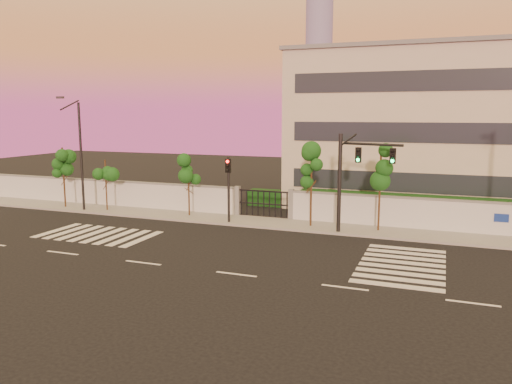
{
  "coord_description": "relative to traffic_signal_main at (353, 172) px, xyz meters",
  "views": [
    {
      "loc": [
        8.64,
        -20.27,
        7.31
      ],
      "look_at": [
        -1.31,
        6.0,
        2.87
      ],
      "focal_mm": 35.0,
      "sensor_mm": 36.0,
      "label": 1
    }
  ],
  "objects": [
    {
      "name": "road_markings",
      "position": [
        -5.15,
        -5.65,
        -3.86
      ],
      "size": [
        57.0,
        7.62,
        0.02
      ],
      "color": "silver",
      "rests_on": "ground"
    },
    {
      "name": "distant_skyscraper",
      "position": [
        -68.57,
        270.59,
        58.12
      ],
      "size": [
        16.0,
        16.0,
        118.0
      ],
      "color": "slate",
      "rests_on": "ground"
    },
    {
      "name": "traffic_signal_secondary",
      "position": [
        -8.15,
        0.1,
        -0.99
      ],
      "size": [
        0.35,
        0.34,
        4.52
      ],
      "rotation": [
        0.0,
        0.0,
        -0.08
      ],
      "color": "black",
      "rests_on": "ground"
    },
    {
      "name": "traffic_signal_main",
      "position": [
        0.0,
        0.0,
        0.0
      ],
      "size": [
        3.8,
        1.29,
        6.11
      ],
      "rotation": [
        0.0,
        0.0,
        -0.31
      ],
      "color": "black",
      "rests_on": "ground"
    },
    {
      "name": "institutional_building",
      "position": [
        5.43,
        12.58,
        2.29
      ],
      "size": [
        24.4,
        12.4,
        12.25
      ],
      "color": "beige",
      "rests_on": "ground"
    },
    {
      "name": "ground",
      "position": [
        -3.57,
        -9.41,
        -3.87
      ],
      "size": [
        120.0,
        120.0,
        0.0
      ],
      "primitive_type": "plane",
      "color": "black",
      "rests_on": "ground"
    },
    {
      "name": "street_tree_b",
      "position": [
        -18.39,
        0.75,
        -0.98
      ],
      "size": [
        1.32,
        1.05,
        3.92
      ],
      "color": "#382314",
      "rests_on": "ground"
    },
    {
      "name": "sidewalk",
      "position": [
        -3.57,
        1.09,
        -3.79
      ],
      "size": [
        60.0,
        3.0,
        0.15
      ],
      "primitive_type": "cube",
      "color": "gray",
      "rests_on": "ground"
    },
    {
      "name": "hedge_row",
      "position": [
        -2.4,
        5.33,
        -3.05
      ],
      "size": [
        41.0,
        4.25,
        1.8
      ],
      "color": "black",
      "rests_on": "ground"
    },
    {
      "name": "street_tree_e",
      "position": [
        1.5,
        1.24,
        0.1
      ],
      "size": [
        1.54,
        1.22,
        5.4
      ],
      "color": "#382314",
      "rests_on": "ground"
    },
    {
      "name": "street_tree_d",
      "position": [
        -2.74,
        0.97,
        -0.02
      ],
      "size": [
        1.54,
        1.23,
        5.23
      ],
      "color": "#382314",
      "rests_on": "ground"
    },
    {
      "name": "street_tree_a",
      "position": [
        -22.23,
        0.68,
        -0.38
      ],
      "size": [
        1.57,
        1.25,
        4.74
      ],
      "color": "#382314",
      "rests_on": "ground"
    },
    {
      "name": "streetlight_west",
      "position": [
        -20.1,
        0.03,
        0.72
      ],
      "size": [
        0.51,
        2.04,
        8.48
      ],
      "color": "black",
      "rests_on": "ground"
    },
    {
      "name": "street_tree_c",
      "position": [
        -11.67,
        1.17,
        -0.69
      ],
      "size": [
        1.33,
        1.06,
        4.32
      ],
      "color": "#382314",
      "rests_on": "ground"
    },
    {
      "name": "perimeter_wall",
      "position": [
        -3.46,
        2.59,
        -2.79
      ],
      "size": [
        60.0,
        0.36,
        2.2
      ],
      "color": "silver",
      "rests_on": "ground"
    }
  ]
}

